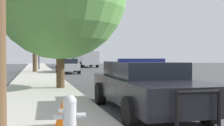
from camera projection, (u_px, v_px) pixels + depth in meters
sidewalk_left at (45, 119)px, 6.59m from camera, size 3.00×110.00×0.13m
police_car at (144, 85)px, 7.68m from camera, size 2.18×5.39×1.47m
fire_hydrant at (70, 114)px, 5.00m from camera, size 0.57×0.25×0.72m
traffic_light at (54, 34)px, 31.61m from camera, size 4.38×0.35×5.50m
car_background_distant at (77, 62)px, 45.65m from camera, size 2.14×4.09×1.38m
car_background_midblock at (68, 65)px, 25.95m from camera, size 2.02×4.50×1.33m
box_truck at (86, 57)px, 41.12m from camera, size 2.66×6.82×2.85m
tree_sidewalk_mid at (35, 16)px, 25.84m from camera, size 5.92×5.92×8.11m
traffic_cone at (63, 111)px, 5.71m from camera, size 0.33×0.33×0.56m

